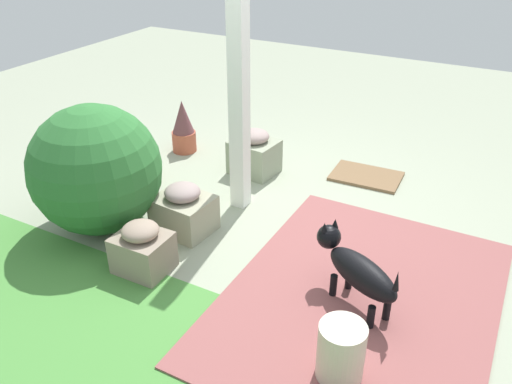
{
  "coord_description": "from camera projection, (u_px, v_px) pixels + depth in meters",
  "views": [
    {
      "loc": [
        -1.74,
        3.47,
        2.5
      ],
      "look_at": [
        0.11,
        0.04,
        0.32
      ],
      "focal_mm": 36.94,
      "sensor_mm": 36.0,
      "label": 1
    }
  ],
  "objects": [
    {
      "name": "ground_plane",
      "position": [
        269.0,
        224.0,
        4.61
      ],
      "size": [
        12.0,
        12.0,
        0.0
      ],
      "primitive_type": "plane",
      "color": "#959D85"
    },
    {
      "name": "brick_path",
      "position": [
        361.0,
        299.0,
        3.74
      ],
      "size": [
        1.8,
        2.4,
        0.02
      ],
      "primitive_type": "cube",
      "color": "#8F4F4D",
      "rests_on": "ground"
    },
    {
      "name": "porch_pillar",
      "position": [
        239.0,
        78.0,
        4.33
      ],
      "size": [
        0.14,
        0.14,
        2.4
      ],
      "primitive_type": "cube",
      "color": "white",
      "rests_on": "ground"
    },
    {
      "name": "stone_planter_nearest",
      "position": [
        254.0,
        153.0,
        5.39
      ],
      "size": [
        0.49,
        0.42,
        0.47
      ],
      "color": "gray",
      "rests_on": "ground"
    },
    {
      "name": "stone_planter_mid",
      "position": [
        184.0,
        210.0,
        4.45
      ],
      "size": [
        0.5,
        0.43,
        0.43
      ],
      "color": "gray",
      "rests_on": "ground"
    },
    {
      "name": "stone_planter_far",
      "position": [
        143.0,
        249.0,
        3.96
      ],
      "size": [
        0.4,
        0.35,
        0.41
      ],
      "color": "gray",
      "rests_on": "ground"
    },
    {
      "name": "round_shrub",
      "position": [
        96.0,
        170.0,
        4.33
      ],
      "size": [
        1.09,
        1.09,
        1.09
      ],
      "primitive_type": "sphere",
      "color": "#2B692F",
      "rests_on": "ground"
    },
    {
      "name": "terracotta_pot_tall",
      "position": [
        138.0,
        161.0,
        5.21
      ],
      "size": [
        0.22,
        0.22,
        0.62
      ],
      "color": "#A65E38",
      "rests_on": "ground"
    },
    {
      "name": "terracotta_pot_spiky",
      "position": [
        183.0,
        128.0,
        5.82
      ],
      "size": [
        0.27,
        0.27,
        0.59
      ],
      "color": "#AC4F3A",
      "rests_on": "ground"
    },
    {
      "name": "dog",
      "position": [
        357.0,
        269.0,
        3.56
      ],
      "size": [
        0.72,
        0.51,
        0.52
      ],
      "color": "black",
      "rests_on": "ground"
    },
    {
      "name": "ceramic_urn",
      "position": [
        341.0,
        353.0,
        3.05
      ],
      "size": [
        0.28,
        0.28,
        0.39
      ],
      "primitive_type": "cylinder",
      "color": "beige",
      "rests_on": "ground"
    },
    {
      "name": "doormat",
      "position": [
        366.0,
        176.0,
        5.38
      ],
      "size": [
        0.71,
        0.5,
        0.03
      ],
      "primitive_type": "cube",
      "rotation": [
        0.0,
        0.0,
        0.04
      ],
      "color": "brown",
      "rests_on": "ground"
    }
  ]
}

